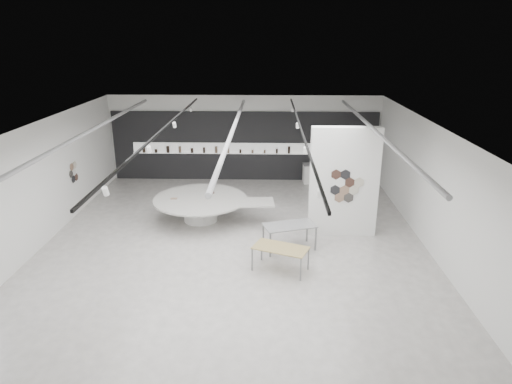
{
  "coord_description": "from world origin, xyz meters",
  "views": [
    {
      "loc": [
        1.05,
        -13.01,
        6.31
      ],
      "look_at": [
        0.66,
        1.2,
        1.37
      ],
      "focal_mm": 32.0,
      "sensor_mm": 36.0,
      "label": 1
    }
  ],
  "objects_px": {
    "sample_table_wood": "(281,249)",
    "partition_column": "(344,182)",
    "display_island": "(202,206)",
    "sample_table_stone": "(290,227)",
    "kitchen_counter": "(320,173)"
  },
  "relations": [
    {
      "from": "display_island",
      "to": "sample_table_wood",
      "type": "distance_m",
      "value": 4.47
    },
    {
      "from": "sample_table_stone",
      "to": "kitchen_counter",
      "type": "bearing_deg",
      "value": 76.24
    },
    {
      "from": "partition_column",
      "to": "sample_table_wood",
      "type": "xyz_separation_m",
      "value": [
        -2.08,
        -2.55,
        -1.15
      ]
    },
    {
      "from": "display_island",
      "to": "sample_table_wood",
      "type": "xyz_separation_m",
      "value": [
        2.68,
        -3.57,
        0.11
      ]
    },
    {
      "from": "partition_column",
      "to": "kitchen_counter",
      "type": "distance_m",
      "value": 5.71
    },
    {
      "from": "display_island",
      "to": "kitchen_counter",
      "type": "distance_m",
      "value": 6.47
    },
    {
      "from": "sample_table_stone",
      "to": "sample_table_wood",
      "type": "bearing_deg",
      "value": -102.73
    },
    {
      "from": "partition_column",
      "to": "sample_table_wood",
      "type": "bearing_deg",
      "value": -129.21
    },
    {
      "from": "display_island",
      "to": "sample_table_stone",
      "type": "distance_m",
      "value": 3.72
    },
    {
      "from": "partition_column",
      "to": "display_island",
      "type": "relative_size",
      "value": 0.82
    },
    {
      "from": "sample_table_stone",
      "to": "kitchen_counter",
      "type": "xyz_separation_m",
      "value": [
        1.65,
        6.72,
        -0.3
      ]
    },
    {
      "from": "sample_table_wood",
      "to": "partition_column",
      "type": "bearing_deg",
      "value": 50.79
    },
    {
      "from": "display_island",
      "to": "sample_table_wood",
      "type": "bearing_deg",
      "value": -57.54
    },
    {
      "from": "partition_column",
      "to": "sample_table_stone",
      "type": "bearing_deg",
      "value": -146.3
    },
    {
      "from": "sample_table_wood",
      "to": "sample_table_stone",
      "type": "xyz_separation_m",
      "value": [
        0.31,
        1.37,
        0.08
      ]
    }
  ]
}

